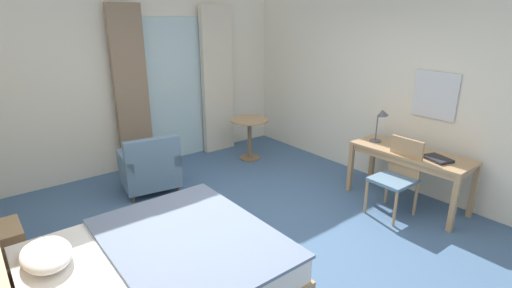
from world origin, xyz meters
TOP-DOWN VIEW (x-y plane):
  - ground at (0.00, 0.00)m, footprint 5.65×6.54m
  - wall_back at (0.00, 3.01)m, footprint 5.25×0.12m
  - wall_right at (2.57, 0.00)m, footprint 0.12×6.14m
  - balcony_glass_door at (0.56, 2.93)m, footprint 1.11×0.02m
  - curtain_panel_left at (-0.22, 2.83)m, footprint 0.50×0.10m
  - curtain_panel_right at (1.34, 2.83)m, footprint 0.60×0.10m
  - bed at (-1.34, -0.20)m, footprint 2.06×1.81m
  - nightstand at (-2.27, 1.10)m, footprint 0.41×0.47m
  - writing_desk at (2.09, -0.50)m, footprint 0.62×1.49m
  - desk_chair at (1.74, -0.55)m, footprint 0.48×0.46m
  - desk_lamp at (2.12, 0.01)m, footprint 0.22×0.18m
  - closed_book at (2.04, -0.86)m, footprint 0.30×0.36m
  - armchair_by_window at (-0.40, 1.92)m, footprint 0.83×0.80m
  - round_cafe_table at (1.47, 2.08)m, footprint 0.64×0.64m
  - wall_mirror at (2.49, -0.50)m, footprint 0.02×0.57m

SIDE VIEW (x-z plane):
  - ground at x=0.00m, z-range -0.10..0.00m
  - nightstand at x=-2.27m, z-range 0.00..0.47m
  - bed at x=-1.34m, z-range -0.28..0.84m
  - armchair_by_window at x=-0.40m, z-range -0.08..0.76m
  - round_cafe_table at x=1.47m, z-range 0.17..0.87m
  - desk_chair at x=1.74m, z-range 0.06..1.00m
  - writing_desk at x=2.09m, z-range 0.27..1.00m
  - closed_book at x=2.04m, z-range 0.72..0.76m
  - desk_lamp at x=2.12m, z-range 0.81..1.27m
  - balcony_glass_door at x=0.56m, z-range 0.00..2.34m
  - curtain_panel_left at x=-0.22m, z-range 0.00..2.54m
  - curtain_panel_right at x=1.34m, z-range 0.00..2.54m
  - wall_back at x=0.00m, z-range 0.00..2.66m
  - wall_right at x=2.57m, z-range 0.00..2.66m
  - wall_mirror at x=2.49m, z-range 1.10..1.69m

